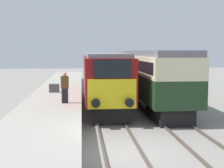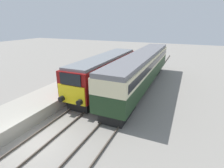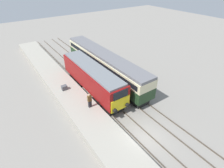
{
  "view_description": "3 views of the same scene",
  "coord_description": "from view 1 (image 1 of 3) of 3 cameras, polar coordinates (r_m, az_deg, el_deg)",
  "views": [
    {
      "loc": [
        -1.52,
        -11.64,
        3.93
      ],
      "look_at": [
        0.0,
        3.98,
        2.27
      ],
      "focal_mm": 50.0,
      "sensor_mm": 36.0,
      "label": 1
    },
    {
      "loc": [
        7.99,
        -6.32,
        7.12
      ],
      "look_at": [
        1.7,
        7.98,
        1.6
      ],
      "focal_mm": 28.0,
      "sensor_mm": 36.0,
      "label": 2
    },
    {
      "loc": [
        -9.23,
        -7.65,
        13.83
      ],
      "look_at": [
        1.7,
        7.98,
        1.6
      ],
      "focal_mm": 28.0,
      "sensor_mm": 36.0,
      "label": 3
    }
  ],
  "objects": [
    {
      "name": "ground_plane",
      "position": [
        12.38,
        1.83,
        -12.47
      ],
      "size": [
        120.0,
        120.0,
        0.0
      ],
      "primitive_type": "plane",
      "color": "gray"
    },
    {
      "name": "platform_left",
      "position": [
        20.02,
        -10.6,
        -4.01
      ],
      "size": [
        3.5,
        50.0,
        0.94
      ],
      "color": "#9E998C",
      "rests_on": "ground_plane"
    },
    {
      "name": "rails_near_track",
      "position": [
        17.15,
        -0.33,
        -6.97
      ],
      "size": [
        1.51,
        60.0,
        0.14
      ],
      "color": "#4C4238",
      "rests_on": "ground_plane"
    },
    {
      "name": "rails_far_track",
      "position": [
        17.77,
        10.72,
        -6.61
      ],
      "size": [
        1.5,
        60.0,
        0.14
      ],
      "color": "#4C4238",
      "rests_on": "ground_plane"
    },
    {
      "name": "locomotive",
      "position": [
        21.85,
        -1.55,
        1.2
      ],
      "size": [
        2.7,
        12.71,
        3.78
      ],
      "color": "black",
      "rests_on": "ground_plane"
    },
    {
      "name": "passenger_carriage",
      "position": [
        24.69,
        5.95,
        2.48
      ],
      "size": [
        2.75,
        18.57,
        3.97
      ],
      "color": "black",
      "rests_on": "ground_plane"
    },
    {
      "name": "person_on_platform",
      "position": [
        18.09,
        -8.62,
        -0.65
      ],
      "size": [
        0.44,
        0.26,
        1.79
      ],
      "color": "black",
      "rests_on": "platform_left"
    },
    {
      "name": "luggage_crate",
      "position": [
        23.14,
        -10.52,
        -0.73
      ],
      "size": [
        0.7,
        0.56,
        0.6
      ],
      "color": "#4C4C51",
      "rests_on": "platform_left"
    }
  ]
}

